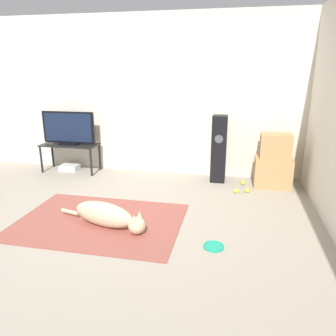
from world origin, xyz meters
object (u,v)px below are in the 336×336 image
object	(u,v)px
floor_speaker	(219,149)
game_console	(70,168)
cardboard_box_lower	(273,172)
cardboard_box_upper	(275,146)
dog	(108,215)
tennis_ball_near_speaker	(243,183)
tennis_ball_loose_on_carpet	(236,191)
tv	(68,128)
tv_stand	(70,148)
frisbee	(214,246)
tennis_ball_by_boxes	(247,190)

from	to	relation	value
floor_speaker	game_console	xyz separation A→B (m)	(-2.58, 0.04, -0.47)
cardboard_box_lower	floor_speaker	xyz separation A→B (m)	(-0.82, 0.08, 0.30)
cardboard_box_upper	floor_speaker	xyz separation A→B (m)	(-0.82, 0.06, -0.10)
dog	tennis_ball_near_speaker	size ratio (longest dim) A/B	17.09
cardboard_box_lower	tennis_ball_loose_on_carpet	world-z (taller)	cardboard_box_lower
dog	tv	world-z (taller)	tv
floor_speaker	tv_stand	world-z (taller)	floor_speaker
cardboard_box_upper	game_console	xyz separation A→B (m)	(-3.40, 0.10, -0.58)
cardboard_box_lower	tennis_ball_near_speaker	xyz separation A→B (m)	(-0.42, -0.02, -0.19)
game_console	tennis_ball_near_speaker	bearing A→B (deg)	-2.73
dog	cardboard_box_upper	distance (m)	2.68
frisbee	tennis_ball_loose_on_carpet	bearing A→B (deg)	82.41
cardboard_box_lower	tennis_ball_by_boxes	bearing A→B (deg)	-136.71
floor_speaker	tennis_ball_near_speaker	world-z (taller)	floor_speaker
frisbee	tennis_ball_loose_on_carpet	world-z (taller)	tennis_ball_loose_on_carpet
tennis_ball_by_boxes	game_console	distance (m)	3.06
tennis_ball_by_boxes	cardboard_box_lower	bearing A→B (deg)	43.29
floor_speaker	game_console	distance (m)	2.62
tennis_ball_near_speaker	tennis_ball_by_boxes	bearing A→B (deg)	-79.98
frisbee	tv_stand	xyz separation A→B (m)	(-2.61, 2.05, 0.40)
dog	cardboard_box_lower	distance (m)	2.62
cardboard_box_lower	tv	world-z (taller)	tv
tv_stand	tennis_ball_loose_on_carpet	bearing A→B (deg)	-9.84
dog	frisbee	world-z (taller)	dog
tv_stand	tv	distance (m)	0.34
cardboard_box_lower	floor_speaker	distance (m)	0.87
cardboard_box_upper	tv	world-z (taller)	tv
dog	cardboard_box_lower	world-z (taller)	cardboard_box_lower
cardboard_box_upper	tennis_ball_loose_on_carpet	bearing A→B (deg)	-140.96
cardboard_box_upper	dog	bearing A→B (deg)	-137.03
tennis_ball_near_speaker	dog	bearing A→B (deg)	-130.50
cardboard_box_upper	tennis_ball_by_boxes	distance (m)	0.79
dog	tennis_ball_by_boxes	bearing A→B (deg)	42.62
cardboard_box_upper	tv_stand	distance (m)	3.35
floor_speaker	tennis_ball_by_boxes	bearing A→B (deg)	-43.31
tennis_ball_by_boxes	frisbee	bearing A→B (deg)	-102.45
frisbee	tv_stand	distance (m)	3.34
cardboard_box_lower	floor_speaker	bearing A→B (deg)	174.41
tv_stand	game_console	size ratio (longest dim) A/B	3.13
tennis_ball_near_speaker	cardboard_box_lower	bearing A→B (deg)	2.99
floor_speaker	tv	size ratio (longest dim) A/B	1.13
floor_speaker	tennis_ball_near_speaker	distance (m)	0.63
dog	floor_speaker	distance (m)	2.19
frisbee	tennis_ball_loose_on_carpet	distance (m)	1.58
dog	tv	xyz separation A→B (m)	(-1.41, 1.86, 0.60)
floor_speaker	tennis_ball_near_speaker	size ratio (longest dim) A/B	15.75
game_console	dog	bearing A→B (deg)	-52.12
floor_speaker	tv_stand	size ratio (longest dim) A/B	1.07
cardboard_box_lower	game_console	world-z (taller)	cardboard_box_lower
tv	tennis_ball_loose_on_carpet	xyz separation A→B (m)	(2.82, -0.49, -0.72)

